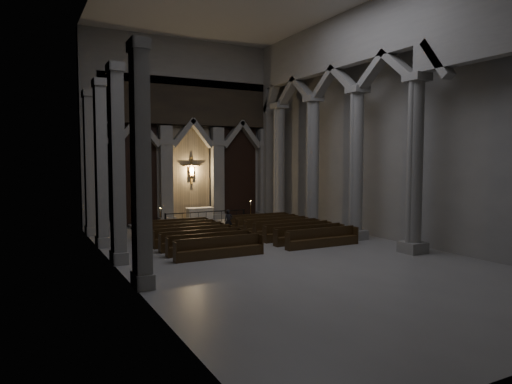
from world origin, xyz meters
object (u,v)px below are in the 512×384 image
Objects in this scene: worshipper at (228,221)px; pews at (243,235)px; candle_stand_left at (160,223)px; altar_rail at (206,217)px; altar at (200,214)px; candle_stand_right at (251,218)px.

pews is at bearing -81.89° from worshipper.
worshipper is at bearing -43.93° from candle_stand_left.
candle_stand_left is (-2.70, 0.73, -0.33)m from altar_rail.
altar is 1.37× the size of candle_stand_left.
candle_stand_left is at bearing 164.83° from altar_rail.
worshipper reaches higher than candle_stand_left.
candle_stand_left is at bearing 171.84° from candle_stand_right.
worshipper is (3.17, -3.06, 0.31)m from candle_stand_left.
candle_stand_left is at bearing -159.21° from altar.
candle_stand_right is (5.75, -0.82, 0.07)m from candle_stand_left.
pews is at bearing -92.16° from altar.
altar_rail is 0.56× the size of pews.
candle_stand_right reaches higher than worshipper.
worshipper is at bearing -78.50° from altar_rail.
pews is at bearing -120.98° from candle_stand_right.
candle_stand_right is (3.05, -0.09, -0.26)m from altar_rail.
altar_rail is 2.37m from worshipper.
candle_stand_right is 5.93m from pews.
candle_stand_left is 5.81m from candle_stand_right.
worshipper is (0.47, 2.85, 0.37)m from pews.
candle_stand_right reaches higher than candle_stand_left.
altar_rail is at bearing 119.03° from worshipper.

